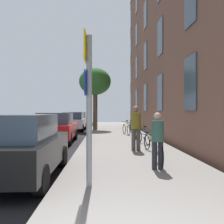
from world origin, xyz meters
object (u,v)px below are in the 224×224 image
(tree_near, at_px, (95,82))
(bicycle_1, at_px, (152,143))
(pedestrian_0, at_px, (158,137))
(bicycle_4, at_px, (126,129))
(sign_post, at_px, (88,96))
(pedestrian_1, at_px, (136,125))
(car_0, at_px, (18,146))
(car_3, at_px, (79,119))
(traffic_light, at_px, (96,99))
(bicycle_0, at_px, (158,152))
(bicycle_2, at_px, (144,137))
(car_2, at_px, (74,121))
(car_1, at_px, (56,127))
(bicycle_3, at_px, (137,132))
(bicycle_5, at_px, (131,127))

(tree_near, height_order, bicycle_1, tree_near)
(pedestrian_0, bearing_deg, bicycle_4, 89.34)
(sign_post, xyz_separation_m, tree_near, (-0.37, 16.49, 2.25))
(pedestrian_1, height_order, car_0, pedestrian_1)
(pedestrian_0, height_order, car_3, pedestrian_0)
(sign_post, distance_m, bicycle_4, 11.90)
(traffic_light, relative_size, bicycle_4, 2.24)
(bicycle_0, xyz_separation_m, pedestrian_1, (-0.30, 2.67, 0.64))
(bicycle_2, xyz_separation_m, bicycle_4, (-0.39, 4.80, 0.04))
(car_2, bearing_deg, pedestrian_1, -71.89)
(sign_post, bearing_deg, car_1, 104.92)
(pedestrian_1, bearing_deg, car_1, 137.49)
(bicycle_3, height_order, pedestrian_1, pedestrian_1)
(pedestrian_1, bearing_deg, car_3, 102.75)
(bicycle_1, bearing_deg, bicycle_5, 88.48)
(bicycle_5, height_order, pedestrian_0, pedestrian_0)
(bicycle_1, height_order, bicycle_3, bicycle_3)
(bicycle_1, xyz_separation_m, bicycle_4, (-0.32, 7.20, 0.04))
(sign_post, bearing_deg, bicycle_0, 46.31)
(bicycle_2, distance_m, car_0, 7.18)
(bicycle_5, bearing_deg, car_2, 152.75)
(bicycle_5, height_order, car_2, car_2)
(bicycle_4, bearing_deg, bicycle_5, 76.60)
(pedestrian_1, bearing_deg, bicycle_2, 72.72)
(bicycle_2, height_order, pedestrian_1, pedestrian_1)
(bicycle_5, relative_size, pedestrian_1, 0.89)
(bicycle_3, bearing_deg, tree_near, 110.37)
(traffic_light, bearing_deg, pedestrian_1, -81.21)
(sign_post, bearing_deg, bicycle_5, 79.90)
(pedestrian_0, distance_m, pedestrian_1, 3.28)
(traffic_light, height_order, pedestrian_0, traffic_light)
(bicycle_0, relative_size, bicycle_3, 1.04)
(tree_near, xyz_separation_m, bicycle_2, (2.69, -9.65, -3.81))
(pedestrian_0, bearing_deg, car_2, 104.91)
(car_0, bearing_deg, bicycle_3, 63.63)
(car_1, xyz_separation_m, car_3, (-0.21, 14.44, 0.00))
(bicycle_1, bearing_deg, car_1, 139.45)
(bicycle_0, relative_size, car_3, 0.38)
(car_0, bearing_deg, bicycle_4, 70.84)
(bicycle_0, relative_size, bicycle_5, 1.04)
(pedestrian_0, bearing_deg, sign_post, -141.56)
(bicycle_4, bearing_deg, bicycle_1, -87.48)
(traffic_light, relative_size, car_2, 0.88)
(sign_post, distance_m, car_2, 16.64)
(pedestrian_1, xyz_separation_m, car_0, (-3.44, -3.76, -0.31))
(bicycle_4, relative_size, car_1, 0.41)
(bicycle_2, bearing_deg, sign_post, -108.72)
(car_0, bearing_deg, bicycle_2, 55.12)
(bicycle_4, relative_size, car_2, 0.39)
(tree_near, bearing_deg, sign_post, -88.72)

